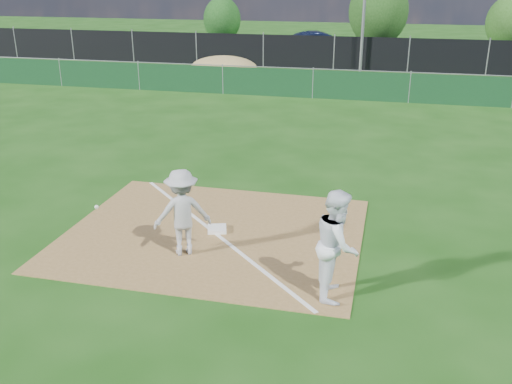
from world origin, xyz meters
TOP-DOWN VIEW (x-y plane):
  - ground at (0.00, 10.00)m, footprint 90.00×90.00m
  - infield_dirt at (0.00, 1.00)m, footprint 6.00×5.00m
  - foul_line at (0.00, 1.00)m, footprint 5.01×5.01m
  - green_fence at (0.00, 15.00)m, footprint 44.00×0.05m
  - dirt_mound at (-5.00, 18.50)m, footprint 3.38×2.60m
  - black_fence at (0.00, 23.00)m, footprint 46.00×0.04m
  - parking_lot at (0.00, 28.00)m, footprint 46.00×9.00m
  - first_base at (0.03, 1.10)m, footprint 0.48×0.48m
  - play_at_first at (-0.29, 0.00)m, footprint 2.32×1.05m
  - runner at (2.69, -0.80)m, footprint 0.76×0.95m
  - car_left at (-4.14, 27.61)m, footprint 4.22×2.05m
  - car_mid at (-1.28, 27.28)m, footprint 5.15×3.32m
  - car_right at (6.76, 27.38)m, footprint 4.56×3.20m
  - tree_left at (-9.73, 33.97)m, footprint 2.82×2.82m
  - tree_mid at (1.89, 33.16)m, footprint 4.10×4.10m
  - tree_right at (10.65, 34.22)m, footprint 3.06×3.06m

SIDE VIEW (x-z plane):
  - ground at x=0.00m, z-range 0.00..0.00m
  - parking_lot at x=0.00m, z-range 0.00..0.01m
  - infield_dirt at x=0.00m, z-range 0.00..0.02m
  - foul_line at x=0.00m, z-range 0.02..0.03m
  - first_base at x=0.03m, z-range 0.02..0.10m
  - dirt_mound at x=-5.00m, z-range 0.00..1.17m
  - green_fence at x=0.00m, z-range 0.00..1.20m
  - car_right at x=6.76m, z-range 0.01..1.24m
  - car_left at x=-4.14m, z-range 0.01..1.40m
  - car_mid at x=-1.28m, z-range 0.01..1.61m
  - play_at_first at x=-0.29m, z-range 0.02..1.70m
  - black_fence at x=0.00m, z-range 0.00..1.80m
  - runner at x=2.69m, z-range 0.00..1.86m
  - tree_left at x=-9.73m, z-range 0.05..3.39m
  - tree_right at x=10.65m, z-range 0.05..3.68m
  - tree_mid at x=1.89m, z-range 0.07..4.94m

